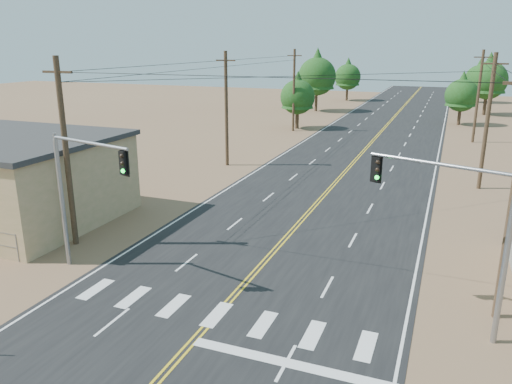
% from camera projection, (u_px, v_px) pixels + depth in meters
% --- Properties ---
extents(road, '(15.00, 200.00, 0.02)m').
position_uv_depth(road, '(336.00, 181.00, 39.81)').
color(road, black).
rests_on(road, ground).
extents(utility_pole_left_near, '(1.80, 0.30, 10.00)m').
position_uv_depth(utility_pole_left_near, '(66.00, 152.00, 25.97)').
color(utility_pole_left_near, '#4C3826').
rests_on(utility_pole_left_near, ground).
extents(utility_pole_left_mid, '(1.80, 0.30, 10.00)m').
position_uv_depth(utility_pole_left_mid, '(226.00, 108.00, 43.82)').
color(utility_pole_left_mid, '#4C3826').
rests_on(utility_pole_left_mid, ground).
extents(utility_pole_left_far, '(1.80, 0.30, 10.00)m').
position_uv_depth(utility_pole_left_far, '(294.00, 90.00, 61.67)').
color(utility_pole_left_far, '#4C3826').
rests_on(utility_pole_left_far, ground).
extents(utility_pole_right_mid, '(1.80, 0.30, 10.00)m').
position_uv_depth(utility_pole_right_mid, '(487.00, 121.00, 36.47)').
color(utility_pole_right_mid, '#4C3826').
rests_on(utility_pole_right_mid, ground).
extents(utility_pole_right_far, '(1.80, 0.30, 10.00)m').
position_uv_depth(utility_pole_right_far, '(478.00, 96.00, 54.33)').
color(utility_pole_right_far, '#4C3826').
rests_on(utility_pole_right_far, ground).
extents(signal_mast_left, '(4.97, 1.47, 6.59)m').
position_uv_depth(signal_mast_left, '(78.00, 183.00, 22.83)').
color(signal_mast_left, gray).
rests_on(signal_mast_left, ground).
extents(signal_mast_right, '(5.24, 2.00, 6.49)m').
position_uv_depth(signal_mast_right, '(463.00, 220.00, 18.10)').
color(signal_mast_right, gray).
rests_on(signal_mast_right, ground).
extents(tree_left_near, '(4.41, 4.41, 7.35)m').
position_uv_depth(tree_left_near, '(298.00, 93.00, 63.65)').
color(tree_left_near, '#3F2D1E').
rests_on(tree_left_near, ground).
extents(tree_left_mid, '(6.05, 6.05, 10.08)m').
position_uv_depth(tree_left_mid, '(317.00, 73.00, 80.02)').
color(tree_left_mid, '#3F2D1E').
rests_on(tree_left_mid, ground).
extents(tree_left_far, '(4.90, 4.90, 8.17)m').
position_uv_depth(tree_left_far, '(348.00, 74.00, 95.71)').
color(tree_left_far, '#3F2D1E').
rests_on(tree_left_far, ground).
extents(tree_right_near, '(4.32, 4.32, 7.20)m').
position_uv_depth(tree_right_near, '(462.00, 92.00, 66.51)').
color(tree_right_near, '#3F2D1E').
rests_on(tree_right_near, ground).
extents(tree_right_mid, '(5.70, 5.70, 9.50)m').
position_uv_depth(tree_right_mid, '(489.00, 77.00, 75.76)').
color(tree_right_mid, '#3F2D1E').
rests_on(tree_right_mid, ground).
extents(tree_right_far, '(4.83, 4.83, 8.05)m').
position_uv_depth(tree_right_far, '(479.00, 76.00, 92.20)').
color(tree_right_far, '#3F2D1E').
rests_on(tree_right_far, ground).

